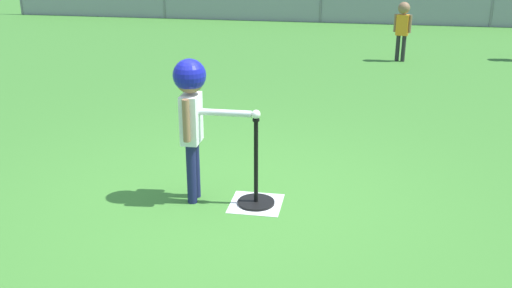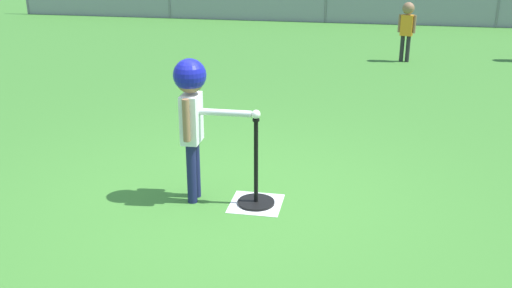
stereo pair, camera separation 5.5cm
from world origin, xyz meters
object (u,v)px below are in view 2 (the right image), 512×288
(fielder_deep_left, at_px, (407,24))
(batting_tee, at_px, (256,190))
(batter_child, at_px, (192,102))
(baseball_on_tee, at_px, (256,114))

(fielder_deep_left, bearing_deg, batting_tee, -104.14)
(batting_tee, height_order, batter_child, batter_child)
(baseball_on_tee, height_order, batter_child, batter_child)
(batter_child, xyz_separation_m, fielder_deep_left, (2.06, 6.04, -0.23))
(baseball_on_tee, relative_size, fielder_deep_left, 0.07)
(batting_tee, height_order, baseball_on_tee, baseball_on_tee)
(baseball_on_tee, distance_m, batter_child, 0.55)
(baseball_on_tee, distance_m, fielder_deep_left, 6.22)
(batting_tee, xyz_separation_m, batter_child, (-0.54, -0.00, 0.76))
(batting_tee, relative_size, fielder_deep_left, 0.75)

